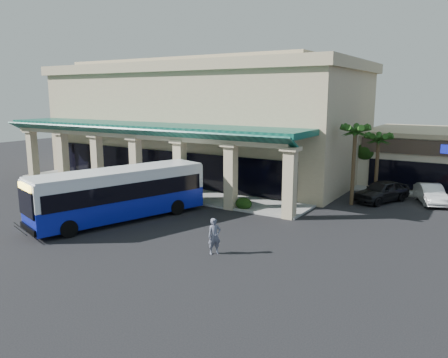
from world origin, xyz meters
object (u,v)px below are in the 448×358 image
Objects in this scene: transit_bus at (120,195)px; car_white at (431,194)px; car_silver at (382,191)px; pedestrian at (214,236)px.

transit_bus reaches higher than car_white.
transit_bus is 2.47× the size of car_silver.
transit_bus is at bearing 113.98° from pedestrian.
car_white is (8.02, 17.50, -0.22)m from pedestrian.
pedestrian reaches higher than car_silver.
car_silver is (13.29, 14.16, -0.85)m from transit_bus.
pedestrian is 16.77m from car_silver.
transit_bus reaches higher than car_silver.
pedestrian is 19.25m from car_white.
transit_bus is at bearing -158.71° from car_white.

